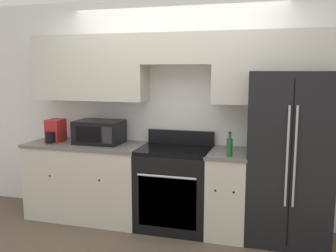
# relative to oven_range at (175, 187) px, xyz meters

# --- Properties ---
(ground_plane) EXTENTS (12.00, 12.00, 0.00)m
(ground_plane) POSITION_rel_oven_range_xyz_m (-0.08, -0.31, -0.46)
(ground_plane) COLOR brown
(wall_back) EXTENTS (8.00, 0.39, 2.60)m
(wall_back) POSITION_rel_oven_range_xyz_m (-0.08, 0.28, 1.04)
(wall_back) COLOR white
(wall_back) RESTS_ON ground_plane
(lower_cabinets_left) EXTENTS (1.41, 0.64, 0.91)m
(lower_cabinets_left) POSITION_rel_oven_range_xyz_m (-1.09, -0.00, -0.00)
(lower_cabinets_left) COLOR beige
(lower_cabinets_left) RESTS_ON ground_plane
(lower_cabinets_right) EXTENTS (0.43, 0.64, 0.91)m
(lower_cabinets_right) POSITION_rel_oven_range_xyz_m (0.60, -0.00, -0.00)
(lower_cabinets_right) COLOR beige
(lower_cabinets_right) RESTS_ON ground_plane
(oven_range) EXTENTS (0.80, 0.65, 1.07)m
(oven_range) POSITION_rel_oven_range_xyz_m (0.00, 0.00, 0.00)
(oven_range) COLOR black
(oven_range) RESTS_ON ground_plane
(refrigerator) EXTENTS (0.83, 0.73, 1.77)m
(refrigerator) POSITION_rel_oven_range_xyz_m (1.22, 0.04, 0.42)
(refrigerator) COLOR black
(refrigerator) RESTS_ON ground_plane
(microwave) EXTENTS (0.55, 0.39, 0.27)m
(microwave) POSITION_rel_oven_range_xyz_m (-0.94, 0.04, 0.59)
(microwave) COLOR black
(microwave) RESTS_ON lower_cabinets_left
(bottle) EXTENTS (0.06, 0.06, 0.25)m
(bottle) POSITION_rel_oven_range_xyz_m (0.63, -0.20, 0.55)
(bottle) COLOR #195928
(bottle) RESTS_ON lower_cabinets_right
(electric_kettle) EXTENTS (0.17, 0.29, 0.27)m
(electric_kettle) POSITION_rel_oven_range_xyz_m (-1.51, -0.01, 0.58)
(electric_kettle) COLOR #B22323
(electric_kettle) RESTS_ON lower_cabinets_left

